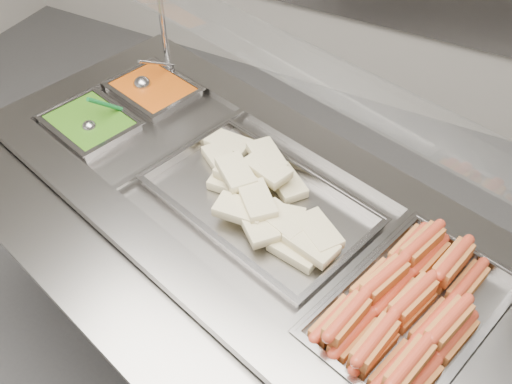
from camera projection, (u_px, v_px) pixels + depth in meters
The scene contains 11 objects.
steam_counter at pixel (246, 275), 2.31m from camera, with size 2.22×1.45×0.98m.
tray_rail at pixel (114, 295), 1.72m from camera, with size 1.96×0.92×0.06m.
sneeze_guard at pixel (296, 62), 1.80m from camera, with size 1.81×0.81×0.48m.
pan_hotdogs at pixel (410, 315), 1.66m from camera, with size 0.52×0.68×0.11m.
pan_wraps at pixel (258, 205), 1.95m from camera, with size 0.83×0.63×0.08m.
pan_beans at pixel (154, 96), 2.42m from camera, with size 0.39×0.34×0.11m.
pan_peas at pixel (92, 130), 2.26m from camera, with size 0.39×0.34×0.11m.
hotdogs_in_buns at pixel (407, 307), 1.61m from camera, with size 0.41×0.62×0.13m.
tortilla_wraps at pixel (261, 195), 1.92m from camera, with size 0.66×0.47×0.11m.
ladle at pixel (143, 83), 2.39m from camera, with size 0.09×0.21×0.16m.
serving_spoon at pixel (92, 123), 2.20m from camera, with size 0.08×0.18×0.16m.
Camera 1 is at (0.77, -0.75, 2.36)m, focal length 40.00 mm.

